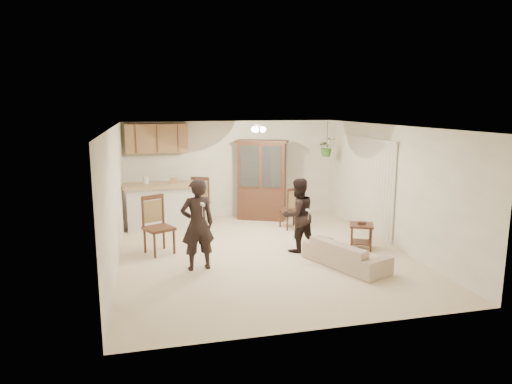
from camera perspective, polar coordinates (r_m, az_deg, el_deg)
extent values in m
plane|color=beige|center=(9.17, 0.77, -7.60)|extent=(6.50, 6.50, 0.00)
cube|color=silver|center=(8.71, 0.81, 8.20)|extent=(5.50, 6.50, 0.02)
cube|color=white|center=(11.99, -3.04, 2.89)|extent=(5.50, 0.02, 2.50)
cube|color=white|center=(5.85, 8.70, -5.65)|extent=(5.50, 0.02, 2.50)
cube|color=white|center=(8.61, -17.23, -0.70)|extent=(0.02, 6.50, 2.50)
cube|color=white|center=(9.89, 16.43, 0.78)|extent=(0.02, 6.50, 2.50)
cube|color=silver|center=(11.05, -11.62, -1.95)|extent=(1.60, 0.55, 1.00)
cube|color=tan|center=(10.95, -11.73, 0.86)|extent=(1.75, 0.70, 0.08)
cube|color=brown|center=(11.54, -12.30, 6.59)|extent=(1.50, 0.34, 0.70)
imported|color=#305622|center=(11.76, 8.84, 5.56)|extent=(0.43, 0.37, 0.48)
cylinder|color=black|center=(11.74, 8.89, 7.14)|extent=(0.01, 0.01, 0.65)
imported|color=beige|center=(8.49, 11.21, -6.74)|extent=(1.39, 2.01, 0.73)
imported|color=black|center=(8.11, -7.33, -3.53)|extent=(0.71, 0.52, 1.80)
imported|color=black|center=(9.14, 5.25, -3.30)|extent=(0.78, 0.68, 1.35)
cube|color=#391E15|center=(11.76, 0.75, -1.47)|extent=(1.28, 0.92, 0.80)
cube|color=#391E15|center=(11.59, 0.76, 3.33)|extent=(1.26, 0.87, 1.19)
cube|color=silver|center=(11.59, 0.76, 3.33)|extent=(0.95, 0.44, 1.04)
cube|color=#391E15|center=(11.53, 0.77, 6.37)|extent=(1.38, 0.98, 0.06)
cube|color=#391E15|center=(9.53, 13.06, -4.06)|extent=(0.62, 0.62, 0.04)
cube|color=#391E15|center=(9.63, 12.97, -6.11)|extent=(0.52, 0.52, 0.03)
cube|color=#391E15|center=(9.52, 13.07, -3.78)|extent=(0.20, 0.17, 0.06)
cube|color=#391E15|center=(9.20, -12.05, -4.49)|extent=(0.68, 0.68, 0.06)
cube|color=#A48052|center=(9.12, -12.12, -2.62)|extent=(0.36, 0.20, 0.44)
cube|color=#391E15|center=(9.06, -12.19, -0.85)|extent=(0.44, 0.24, 0.09)
cube|color=#391E15|center=(11.31, -7.34, -1.49)|extent=(0.68, 0.68, 0.06)
cube|color=#A48052|center=(11.25, -7.38, 0.05)|extent=(0.35, 0.21, 0.44)
cube|color=#391E15|center=(11.20, -7.41, 1.49)|extent=(0.43, 0.25, 0.09)
cube|color=#391E15|center=(10.89, 4.36, -2.23)|extent=(0.52, 0.52, 0.05)
cube|color=#A48052|center=(10.83, 4.38, -0.83)|extent=(0.33, 0.10, 0.39)
cube|color=#391E15|center=(10.78, 4.40, 0.49)|extent=(0.41, 0.11, 0.08)
cube|color=white|center=(7.66, -6.70, -1.55)|extent=(0.06, 0.15, 0.04)
cube|color=white|center=(8.82, 6.57, -2.29)|extent=(0.07, 0.13, 0.04)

